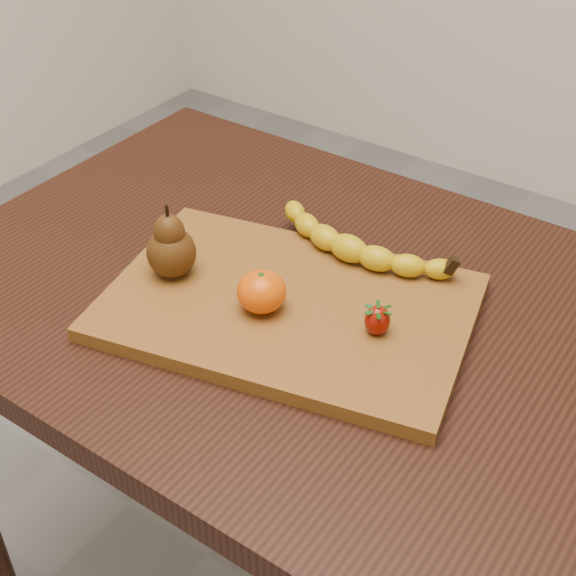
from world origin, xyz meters
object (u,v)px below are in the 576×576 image
Objects in this scene: pear at (170,241)px; table at (300,348)px; cutting_board at (288,307)px; mandarin at (262,292)px.

table is at bearing 29.53° from pear.
mandarin reaches higher than cutting_board.
mandarin is at bearing -133.12° from cutting_board.
table is 0.16m from mandarin.
pear is at bearing -179.82° from cutting_board.
cutting_board is at bearing -76.42° from table.
mandarin is (0.14, 0.01, -0.02)m from pear.
pear reaches higher than table.
cutting_board reaches higher than table.
cutting_board is (0.01, -0.05, 0.11)m from table.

